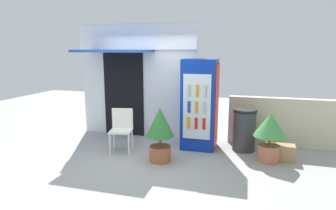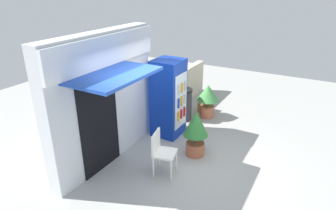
{
  "view_description": "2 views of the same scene",
  "coord_description": "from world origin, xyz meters",
  "px_view_note": "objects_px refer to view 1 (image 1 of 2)",
  "views": [
    {
      "loc": [
        2.2,
        -5.08,
        2.15
      ],
      "look_at": [
        0.62,
        0.51,
        1.03
      ],
      "focal_mm": 30.61,
      "sensor_mm": 36.0,
      "label": 1
    },
    {
      "loc": [
        -4.72,
        -2.28,
        3.67
      ],
      "look_at": [
        0.55,
        0.69,
        1.1
      ],
      "focal_mm": 31.32,
      "sensor_mm": 36.0,
      "label": 2
    }
  ],
  "objects_px": {
    "plastic_chair": "(122,127)",
    "cardboard_box": "(285,152)",
    "potted_plant_near_shop": "(160,130)",
    "trash_bin": "(244,130)",
    "potted_plant_curbside": "(270,131)",
    "drink_cooler": "(200,104)"
  },
  "relations": [
    {
      "from": "potted_plant_curbside",
      "to": "drink_cooler",
      "type": "bearing_deg",
      "value": 161.93
    },
    {
      "from": "drink_cooler",
      "to": "potted_plant_curbside",
      "type": "xyz_separation_m",
      "value": [
        1.45,
        -0.47,
        -0.37
      ]
    },
    {
      "from": "drink_cooler",
      "to": "cardboard_box",
      "type": "relative_size",
      "value": 5.27
    },
    {
      "from": "plastic_chair",
      "to": "potted_plant_curbside",
      "type": "bearing_deg",
      "value": 4.22
    },
    {
      "from": "plastic_chair",
      "to": "cardboard_box",
      "type": "distance_m",
      "value": 3.37
    },
    {
      "from": "cardboard_box",
      "to": "plastic_chair",
      "type": "bearing_deg",
      "value": -172.82
    },
    {
      "from": "plastic_chair",
      "to": "cardboard_box",
      "type": "relative_size",
      "value": 2.46
    },
    {
      "from": "plastic_chair",
      "to": "potted_plant_curbside",
      "type": "xyz_separation_m",
      "value": [
        3.01,
        0.22,
        0.07
      ]
    },
    {
      "from": "plastic_chair",
      "to": "cardboard_box",
      "type": "height_order",
      "value": "plastic_chair"
    },
    {
      "from": "drink_cooler",
      "to": "plastic_chair",
      "type": "xyz_separation_m",
      "value": [
        -1.56,
        -0.69,
        -0.44
      ]
    },
    {
      "from": "plastic_chair",
      "to": "potted_plant_near_shop",
      "type": "height_order",
      "value": "potted_plant_near_shop"
    },
    {
      "from": "potted_plant_near_shop",
      "to": "trash_bin",
      "type": "distance_m",
      "value": 1.91
    },
    {
      "from": "drink_cooler",
      "to": "trash_bin",
      "type": "relative_size",
      "value": 2.15
    },
    {
      "from": "trash_bin",
      "to": "drink_cooler",
      "type": "bearing_deg",
      "value": -176.16
    },
    {
      "from": "potted_plant_near_shop",
      "to": "potted_plant_curbside",
      "type": "relative_size",
      "value": 1.11
    },
    {
      "from": "trash_bin",
      "to": "cardboard_box",
      "type": "relative_size",
      "value": 2.45
    },
    {
      "from": "potted_plant_near_shop",
      "to": "trash_bin",
      "type": "bearing_deg",
      "value": 34.88
    },
    {
      "from": "plastic_chair",
      "to": "trash_bin",
      "type": "xyz_separation_m",
      "value": [
        2.52,
        0.76,
        -0.08
      ]
    },
    {
      "from": "drink_cooler",
      "to": "trash_bin",
      "type": "xyz_separation_m",
      "value": [
        0.96,
        0.06,
        -0.52
      ]
    },
    {
      "from": "potted_plant_near_shop",
      "to": "potted_plant_curbside",
      "type": "distance_m",
      "value": 2.12
    },
    {
      "from": "trash_bin",
      "to": "cardboard_box",
      "type": "xyz_separation_m",
      "value": [
        0.8,
        -0.34,
        -0.3
      ]
    },
    {
      "from": "trash_bin",
      "to": "cardboard_box",
      "type": "height_order",
      "value": "trash_bin"
    }
  ]
}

